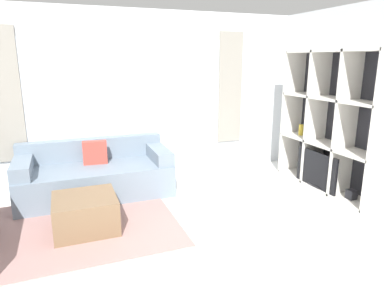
% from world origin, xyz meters
% --- Properties ---
extents(ground_plane, '(16.00, 16.00, 0.00)m').
position_xyz_m(ground_plane, '(0.00, 0.00, 0.00)').
color(ground_plane, silver).
extents(wall_back, '(6.99, 0.11, 2.70)m').
position_xyz_m(wall_back, '(0.00, 2.96, 1.36)').
color(wall_back, silver).
rests_on(wall_back, ground_plane).
extents(wall_right, '(0.07, 4.13, 2.70)m').
position_xyz_m(wall_right, '(2.93, 1.46, 1.35)').
color(wall_right, silver).
rests_on(wall_right, ground_plane).
extents(area_rug, '(2.97, 1.84, 0.01)m').
position_xyz_m(area_rug, '(-1.30, 1.46, 0.01)').
color(area_rug, gray).
rests_on(area_rug, ground_plane).
extents(shelving_unit, '(0.42, 1.85, 2.08)m').
position_xyz_m(shelving_unit, '(2.72, 1.44, 0.99)').
color(shelving_unit, '#232328').
rests_on(shelving_unit, ground_plane).
extents(couch_main, '(2.12, 0.96, 0.79)m').
position_xyz_m(couch_main, '(-0.65, 2.43, 0.30)').
color(couch_main, slate).
rests_on(couch_main, ground_plane).
extents(ottoman, '(0.71, 0.68, 0.41)m').
position_xyz_m(ottoman, '(-0.88, 1.36, 0.21)').
color(ottoman, brown).
rests_on(ottoman, ground_plane).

